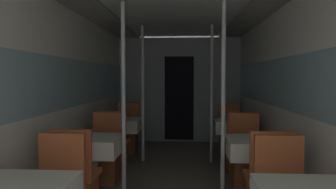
% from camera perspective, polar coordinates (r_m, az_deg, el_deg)
% --- Properties ---
extents(wall_left, '(0.05, 8.03, 2.30)m').
position_cam_1_polar(wall_left, '(4.33, -17.30, -0.43)').
color(wall_left, silver).
rests_on(wall_left, ground_plane).
extents(wall_right, '(0.05, 8.03, 2.30)m').
position_cam_1_polar(wall_right, '(4.23, 19.75, -0.54)').
color(wall_right, silver).
rests_on(wall_right, ground_plane).
extents(ceiling_panel, '(2.72, 8.03, 0.07)m').
position_cam_1_polar(ceiling_panel, '(4.15, 1.02, 15.76)').
color(ceiling_panel, silver).
rests_on(ceiling_panel, wall_left).
extents(bulkhead_far, '(2.67, 0.09, 2.30)m').
position_cam_1_polar(bulkhead_far, '(7.25, 1.97, 0.78)').
color(bulkhead_far, gray).
rests_on(bulkhead_far, ground_plane).
extents(dining_table_left_1, '(0.66, 0.66, 0.72)m').
position_cam_1_polar(dining_table_left_1, '(4.03, -12.98, -9.03)').
color(dining_table_left_1, '#4C4C51').
rests_on(dining_table_left_1, ground_plane).
extents(chair_left_near_1, '(0.41, 0.41, 0.93)m').
position_cam_1_polar(chair_left_near_1, '(3.58, -15.63, -15.58)').
color(chair_left_near_1, brown).
rests_on(chair_left_near_1, ground_plane).
extents(chair_left_far_1, '(0.41, 0.41, 0.93)m').
position_cam_1_polar(chair_left_far_1, '(4.65, -10.90, -11.16)').
color(chair_left_far_1, brown).
rests_on(chair_left_far_1, ground_plane).
extents(support_pole_left_1, '(0.05, 0.05, 2.30)m').
position_cam_1_polar(support_pole_left_1, '(3.87, -7.76, -1.10)').
color(support_pole_left_1, silver).
rests_on(support_pole_left_1, ground_plane).
extents(dining_table_left_2, '(0.66, 0.66, 0.72)m').
position_cam_1_polar(dining_table_left_2, '(5.67, -8.16, -5.52)').
color(dining_table_left_2, '#4C4C51').
rests_on(dining_table_left_2, ground_plane).
extents(chair_left_near_2, '(0.41, 0.41, 0.93)m').
position_cam_1_polar(chair_left_near_2, '(5.16, -9.43, -9.73)').
color(chair_left_near_2, brown).
rests_on(chair_left_near_2, ground_plane).
extents(chair_left_far_2, '(0.41, 0.41, 0.93)m').
position_cam_1_polar(chair_left_far_2, '(6.28, -7.08, -7.42)').
color(chair_left_far_2, brown).
rests_on(chair_left_far_2, ground_plane).
extents(support_pole_left_2, '(0.05, 0.05, 2.30)m').
position_cam_1_polar(support_pole_left_2, '(5.55, -4.42, 0.15)').
color(support_pole_left_2, silver).
rests_on(support_pole_left_2, ground_plane).
extents(dining_table_right_1, '(0.66, 0.66, 0.72)m').
position_cam_1_polar(dining_table_right_1, '(3.96, 14.95, -9.28)').
color(dining_table_right_1, '#4C4C51').
rests_on(dining_table_right_1, ground_plane).
extents(chair_right_far_1, '(0.41, 0.41, 0.93)m').
position_cam_1_polar(chair_right_far_1, '(4.59, 13.39, -11.38)').
color(chair_right_far_1, brown).
rests_on(chair_right_far_1, ground_plane).
extents(support_pole_right_1, '(0.05, 0.05, 2.30)m').
position_cam_1_polar(support_pole_right_1, '(3.82, 9.58, -1.16)').
color(support_pole_right_1, silver).
rests_on(support_pole_right_1, ground_plane).
extents(dining_table_right_2, '(0.66, 0.66, 0.72)m').
position_cam_1_polar(dining_table_right_2, '(5.61, 11.39, -5.62)').
color(dining_table_right_2, '#4C4C51').
rests_on(dining_table_right_2, ground_plane).
extents(chair_right_near_2, '(0.41, 0.41, 0.93)m').
position_cam_1_polar(chair_right_near_2, '(5.10, 12.30, -9.90)').
color(chair_right_near_2, brown).
rests_on(chair_right_near_2, ground_plane).
extents(chair_right_far_2, '(0.41, 0.41, 0.93)m').
position_cam_1_polar(chair_right_far_2, '(6.23, 10.59, -7.53)').
color(chair_right_far_2, brown).
rests_on(chair_right_far_2, ground_plane).
extents(support_pole_right_2, '(0.05, 0.05, 2.30)m').
position_cam_1_polar(support_pole_right_2, '(5.52, 7.61, 0.11)').
color(support_pole_right_2, silver).
rests_on(support_pole_right_2, ground_plane).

